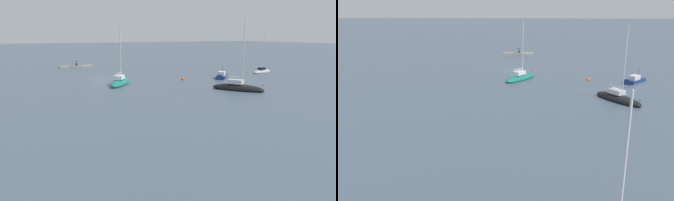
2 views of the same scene
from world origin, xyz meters
TOP-DOWN VIEW (x-y plane):
  - ground_plane at (0.00, 0.00)m, footprint 500.00×500.00m
  - seawall_pier at (0.00, -21.33)m, footprint 8.01×1.59m
  - person_seated_dark_left at (-0.18, -21.16)m, footprint 0.41×0.62m
  - umbrella_open_navy at (-0.18, -21.24)m, footprint 1.16×1.16m
  - sailboat_grey_near at (-33.48, 8.55)m, footprint 6.21×3.06m
  - sailboat_teal_far at (-0.50, 9.90)m, footprint 6.58×7.93m
  - sailboat_black_outer at (-14.25, 23.30)m, footprint 6.10×7.99m
  - motorboat_navy_mid at (-19.99, 11.71)m, footprint 4.87×4.79m
  - mooring_buoy_near at (-12.66, 9.96)m, footprint 0.69×0.69m

SIDE VIEW (x-z plane):
  - ground_plane at x=0.00m, z-range 0.00..0.00m
  - mooring_buoy_near at x=-12.66m, z-range -0.22..0.46m
  - seawall_pier at x=0.00m, z-range 0.00..0.56m
  - sailboat_grey_near at x=-33.48m, z-range -4.09..4.69m
  - motorboat_navy_mid at x=-19.99m, z-range -1.16..1.78m
  - sailboat_black_outer at x=-14.25m, z-range -5.11..5.89m
  - sailboat_teal_far at x=-0.50m, z-range -4.97..5.77m
  - person_seated_dark_left at x=-0.18m, z-range 0.44..1.17m
  - umbrella_open_navy at x=-0.18m, z-range 1.03..2.28m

